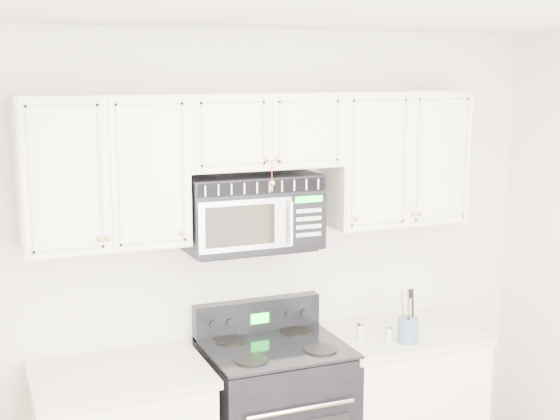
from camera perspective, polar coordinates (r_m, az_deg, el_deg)
room at (r=2.88m, az=10.10°, el=-12.12°), size 3.51×3.51×2.61m
base_cabinet_right at (r=4.74m, az=8.61°, el=-14.33°), size 0.86×0.65×0.92m
upper_cabinets at (r=4.12m, az=-1.51°, el=3.90°), size 2.44×0.37×0.75m
microwave at (r=4.12m, az=-2.09°, el=-0.12°), size 0.71×0.41×0.39m
utensil_crock at (r=4.35m, az=9.32°, el=-8.55°), size 0.11×0.11×0.30m
shaker_salt at (r=4.35m, az=5.90°, el=-8.80°), size 0.04×0.04×0.10m
shaker_pepper at (r=4.35m, az=8.00°, el=-8.93°), size 0.04×0.04×0.09m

